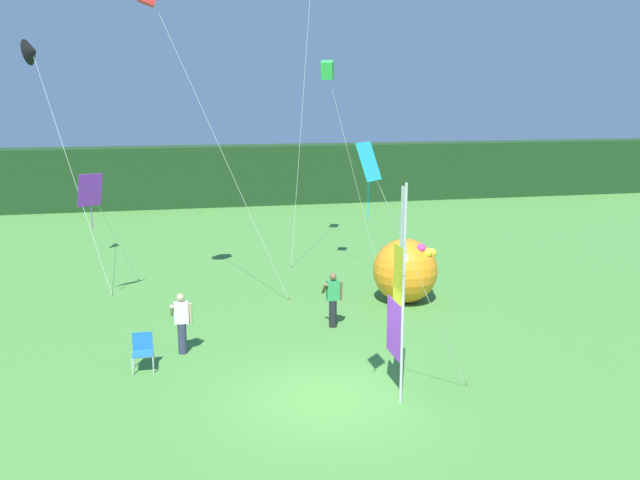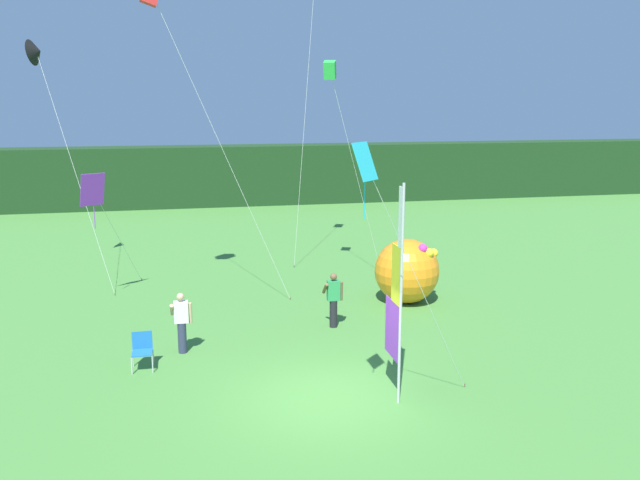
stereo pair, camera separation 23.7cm
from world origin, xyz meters
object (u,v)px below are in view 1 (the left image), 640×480
(inflatable_balloon, at_px, (405,271))
(kite_green_box_0, at_px, (328,72))
(banner_flag, at_px, (399,297))
(person_mid_field, at_px, (333,298))
(kite_cyan_diamond_5, at_px, (376,179))
(folding_chair, at_px, (143,349))
(kite_black_delta_3, at_px, (32,52))
(kite_purple_diamond_4, at_px, (91,193))
(person_near_banner, at_px, (182,322))

(inflatable_balloon, xyz_separation_m, kite_green_box_0, (-1.79, 3.31, 6.29))
(banner_flag, height_order, person_mid_field, banner_flag)
(banner_flag, height_order, kite_green_box_0, kite_green_box_0)
(inflatable_balloon, xyz_separation_m, kite_cyan_diamond_5, (-3.48, -7.73, 3.93))
(banner_flag, height_order, folding_chair, banner_flag)
(banner_flag, distance_m, kite_cyan_diamond_5, 3.08)
(kite_black_delta_3, xyz_separation_m, kite_cyan_diamond_5, (8.16, -13.45, -3.01))
(kite_cyan_diamond_5, bearing_deg, kite_purple_diamond_4, 122.19)
(banner_flag, xyz_separation_m, folding_chair, (-5.48, 2.78, -1.77))
(inflatable_balloon, relative_size, kite_purple_diamond_4, 0.50)
(person_near_banner, height_order, inflatable_balloon, inflatable_balloon)
(person_mid_field, relative_size, kite_cyan_diamond_5, 0.28)
(person_mid_field, height_order, folding_chair, person_mid_field)
(inflatable_balloon, xyz_separation_m, kite_purple_diamond_4, (-9.62, 2.02, 2.51))
(person_near_banner, relative_size, folding_chair, 1.79)
(person_mid_field, distance_m, kite_cyan_diamond_5, 7.23)
(banner_flag, xyz_separation_m, kite_black_delta_3, (-9.09, 12.27, 5.69))
(kite_cyan_diamond_5, bearing_deg, folding_chair, 139.01)
(inflatable_balloon, relative_size, kite_green_box_0, 0.27)
(banner_flag, height_order, inflatable_balloon, banner_flag)
(person_near_banner, xyz_separation_m, inflatable_balloon, (7.08, 2.95, 0.19))
(person_near_banner, xyz_separation_m, kite_black_delta_3, (-4.56, 8.67, 7.13))
(person_near_banner, bearing_deg, kite_black_delta_3, 117.73)
(person_near_banner, height_order, person_mid_field, person_near_banner)
(kite_black_delta_3, bearing_deg, person_near_banner, -62.27)
(folding_chair, distance_m, kite_black_delta_3, 12.60)
(inflatable_balloon, distance_m, folding_chair, 8.89)
(kite_cyan_diamond_5, bearing_deg, person_near_banner, 126.98)
(banner_flag, bearing_deg, kite_black_delta_3, 126.52)
(person_near_banner, xyz_separation_m, kite_cyan_diamond_5, (3.60, -4.78, 4.12))
(person_mid_field, xyz_separation_m, kite_cyan_diamond_5, (-0.65, -5.90, 4.12))
(person_near_banner, distance_m, person_mid_field, 4.39)
(folding_chair, bearing_deg, kite_black_delta_3, 110.80)
(banner_flag, bearing_deg, inflatable_balloon, 68.74)
(kite_purple_diamond_4, bearing_deg, person_near_banner, -62.95)
(person_mid_field, relative_size, kite_black_delta_3, 0.19)
(kite_green_box_0, height_order, kite_purple_diamond_4, kite_green_box_0)
(kite_green_box_0, bearing_deg, folding_chair, -131.38)
(inflatable_balloon, relative_size, kite_black_delta_3, 0.24)
(inflatable_balloon, bearing_deg, person_mid_field, -147.13)
(inflatable_balloon, height_order, kite_cyan_diamond_5, kite_cyan_diamond_5)
(person_mid_field, distance_m, folding_chair, 5.56)
(kite_green_box_0, xyz_separation_m, kite_cyan_diamond_5, (-1.69, -11.04, -2.35))
(kite_green_box_0, bearing_deg, kite_purple_diamond_4, -170.66)
(kite_purple_diamond_4, bearing_deg, kite_cyan_diamond_5, -57.81)
(person_near_banner, height_order, kite_black_delta_3, kite_black_delta_3)
(banner_flag, distance_m, person_near_banner, 5.97)
(person_mid_field, height_order, kite_black_delta_3, kite_black_delta_3)
(person_near_banner, relative_size, kite_purple_diamond_4, 0.38)
(person_mid_field, xyz_separation_m, kite_black_delta_3, (-8.80, 7.55, 7.13))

